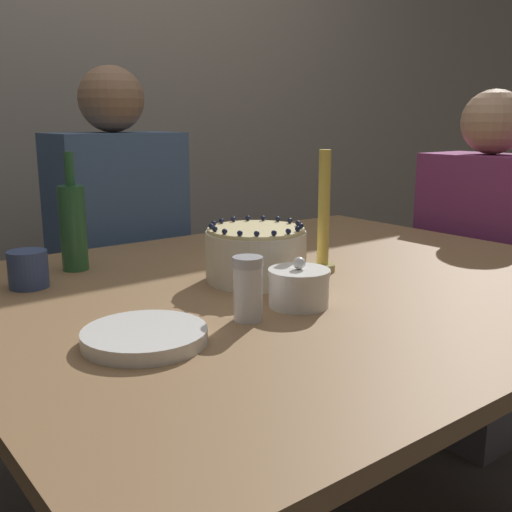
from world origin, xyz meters
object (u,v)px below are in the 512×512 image
cake (256,254)px  person_man_blue_shirt (121,290)px  sugar_bowl (299,287)px  sugar_shaker (248,288)px  bottle (73,226)px  candle (323,223)px  person_woman_floral (479,293)px

cake → person_man_blue_shirt: size_ratio=0.18×
sugar_bowl → sugar_shaker: bearing=-177.5°
cake → bottle: size_ratio=0.80×
cake → sugar_bowl: cake is taller
person_man_blue_shirt → candle: bearing=101.3°
sugar_bowl → bottle: bearing=113.0°
cake → person_woman_floral: size_ratio=0.19×
person_man_blue_shirt → person_woman_floral: bearing=145.5°
sugar_shaker → person_woman_floral: person_woman_floral is taller
candle → person_man_blue_shirt: 0.85m
person_man_blue_shirt → bottle: bearing=53.6°
sugar_bowl → bottle: (-0.23, 0.54, 0.07)m
cake → sugar_bowl: bearing=-104.5°
candle → person_man_blue_shirt: bearing=101.3°
sugar_shaker → candle: bearing=26.1°
candle → sugar_shaker: bearing=-153.9°
person_woman_floral → person_man_blue_shirt: bearing=55.5°
cake → sugar_shaker: cake is taller
cake → bottle: bearing=129.7°
candle → bottle: size_ratio=1.02×
bottle → person_woman_floral: 1.37m
person_man_blue_shirt → cake: bearing=88.7°
cake → person_man_blue_shirt: person_man_blue_shirt is taller
bottle → candle: bearing=-39.5°
sugar_bowl → person_woman_floral: 1.13m
person_man_blue_shirt → person_woman_floral: (1.00, -0.68, -0.03)m
sugar_shaker → person_man_blue_shirt: 1.00m
sugar_bowl → sugar_shaker: (-0.13, -0.01, 0.02)m
cake → person_woman_floral: 1.05m
candle → person_woman_floral: (0.84, 0.09, -0.34)m
sugar_bowl → candle: candle is taller
cake → candle: 0.18m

